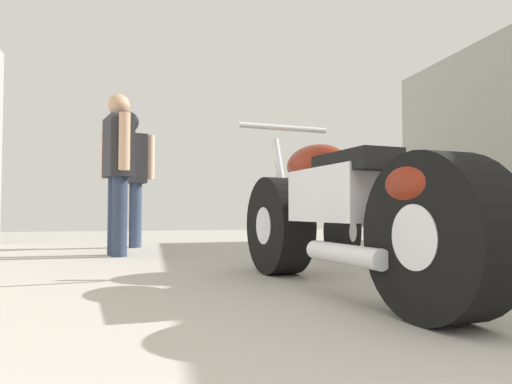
# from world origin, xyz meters

# --- Properties ---
(ground_plane) EXTENTS (15.51, 15.51, 0.00)m
(ground_plane) POSITION_xyz_m (0.00, 3.23, 0.00)
(ground_plane) COLOR #A8A399
(motorcycle_maroon_cruiser) EXTENTS (0.74, 2.30, 1.07)m
(motorcycle_maroon_cruiser) POSITION_xyz_m (0.01, 2.32, 0.45)
(motorcycle_maroon_cruiser) COLOR black
(motorcycle_maroon_cruiser) RESTS_ON ground_plane
(motorcycle_black_naked) EXTENTS (1.33, 1.37, 0.81)m
(motorcycle_black_naked) POSITION_xyz_m (1.18, 4.49, 0.33)
(motorcycle_black_naked) COLOR black
(motorcycle_black_naked) RESTS_ON ground_plane
(mechanic_in_blue) EXTENTS (0.35, 0.67, 1.66)m
(mechanic_in_blue) POSITION_xyz_m (-1.36, 4.83, 0.94)
(mechanic_in_blue) COLOR #2D3851
(mechanic_in_blue) RESTS_ON ground_plane
(mechanic_with_helmet) EXTENTS (0.68, 0.32, 1.71)m
(mechanic_with_helmet) POSITION_xyz_m (-1.31, 5.89, 1.02)
(mechanic_with_helmet) COLOR #384766
(mechanic_with_helmet) RESTS_ON ground_plane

